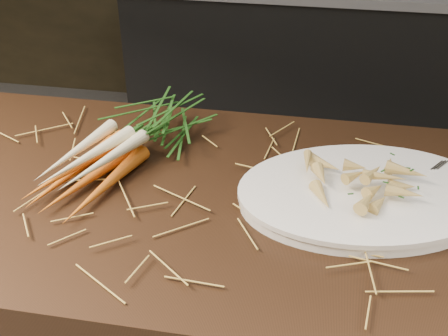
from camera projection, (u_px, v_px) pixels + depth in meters
The scene contains 6 objects.
main_counter at pixel (151, 336), 1.37m from camera, with size 2.40×0.70×0.90m, color black.
back_counter at pixel (310, 62), 2.89m from camera, with size 1.82×0.62×0.84m.
straw_bedding at pixel (134, 181), 1.12m from camera, with size 1.40×0.60×0.02m, color #A67A37, non-canonical shape.
root_veg_bunch at pixel (134, 135), 1.20m from camera, with size 0.30×0.51×0.09m.
serving_platter at pixel (364, 196), 1.07m from camera, with size 0.48×0.32×0.03m, color white, non-canonical shape.
roasted_veg_heap at pixel (367, 179), 1.05m from camera, with size 0.23×0.17×0.05m, color #B49646, non-canonical shape.
Camera 1 is at (0.34, -0.58, 1.54)m, focal length 45.00 mm.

